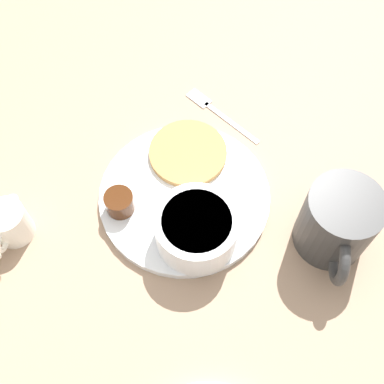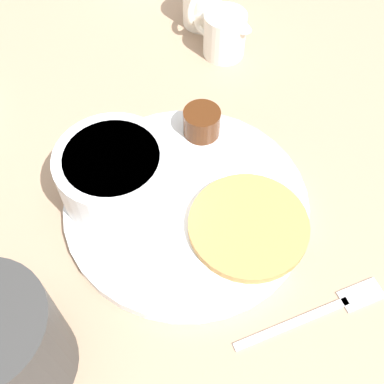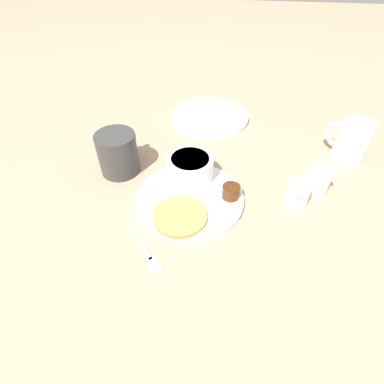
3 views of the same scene
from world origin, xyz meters
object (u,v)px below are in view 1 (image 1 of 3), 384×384
(bowl, at_px, (197,229))
(creamer_pitcher_near, at_px, (10,223))
(fork, at_px, (215,110))
(plate, at_px, (184,196))
(coffee_mug, at_px, (337,224))

(bowl, height_order, creamer_pitcher_near, bowl)
(bowl, xyz_separation_m, fork, (-0.21, 0.06, -0.04))
(plate, distance_m, bowl, 0.08)
(coffee_mug, relative_size, fork, 1.09)
(creamer_pitcher_near, bearing_deg, fork, 120.35)
(creamer_pitcher_near, relative_size, fork, 0.62)
(plate, distance_m, creamer_pitcher_near, 0.23)
(coffee_mug, relative_size, creamer_pitcher_near, 1.76)
(plate, height_order, coffee_mug, coffee_mug)
(coffee_mug, bearing_deg, fork, -153.12)
(coffee_mug, bearing_deg, bowl, -96.24)
(plate, bearing_deg, bowl, 7.01)
(plate, bearing_deg, creamer_pitcher_near, -83.84)
(plate, xyz_separation_m, bowl, (0.07, 0.01, 0.03))
(coffee_mug, bearing_deg, plate, -115.29)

